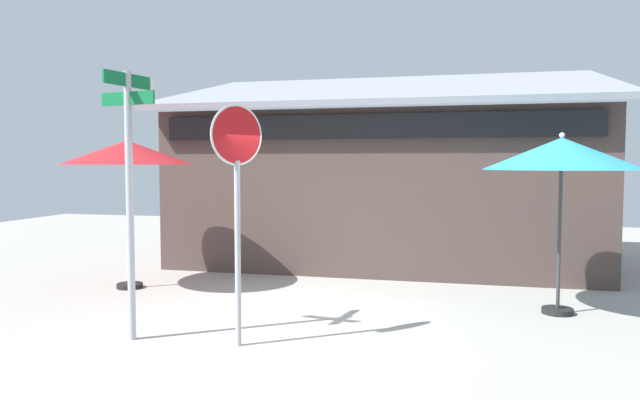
# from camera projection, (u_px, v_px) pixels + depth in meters

# --- Properties ---
(ground_plane) EXTENTS (28.00, 28.00, 0.10)m
(ground_plane) POSITION_uv_depth(u_px,v_px,m) (285.00, 326.00, 8.14)
(ground_plane) COLOR #9E9B93
(cafe_building) EXTENTS (9.05, 5.09, 4.36)m
(cafe_building) POSITION_uv_depth(u_px,v_px,m) (386.00, 184.00, 13.13)
(cafe_building) COLOR #473833
(cafe_building) RESTS_ON ground
(street_sign_post) EXTENTS (0.78, 0.84, 3.27)m
(street_sign_post) POSITION_uv_depth(u_px,v_px,m) (130.00, 180.00, 7.24)
(street_sign_post) COLOR #A8AAB2
(street_sign_post) RESTS_ON ground
(stop_sign) EXTENTS (0.41, 0.59, 2.85)m
(stop_sign) POSITION_uv_depth(u_px,v_px,m) (237.00, 182.00, 6.98)
(stop_sign) COLOR #A8AAB2
(stop_sign) RESTS_ON ground
(patio_umbrella_crimson_left) EXTENTS (2.20, 2.20, 2.62)m
(patio_umbrella_crimson_left) POSITION_uv_depth(u_px,v_px,m) (127.00, 154.00, 10.20)
(patio_umbrella_crimson_left) COLOR black
(patio_umbrella_crimson_left) RESTS_ON ground
(patio_umbrella_teal_center) EXTENTS (2.19, 2.19, 2.60)m
(patio_umbrella_teal_center) POSITION_uv_depth(u_px,v_px,m) (562.00, 155.00, 8.46)
(patio_umbrella_teal_center) COLOR black
(patio_umbrella_teal_center) RESTS_ON ground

